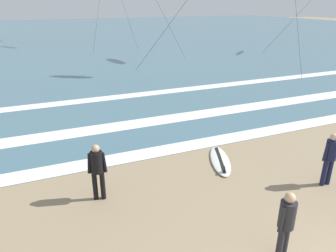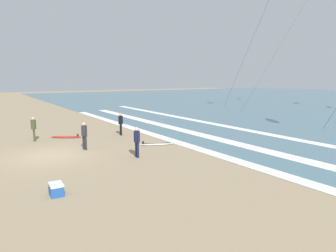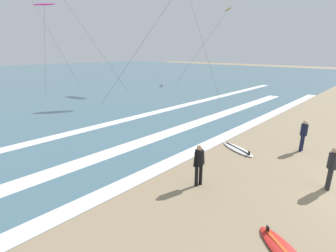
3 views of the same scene
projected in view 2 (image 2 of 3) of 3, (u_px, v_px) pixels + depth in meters
ground_plane at (51, 155)px, 16.14m from camera, size 160.00×160.00×0.00m
wave_foam_shoreline at (177, 142)px, 19.40m from camera, size 40.57×0.80×0.01m
wave_foam_mid_break at (192, 132)px, 22.81m from camera, size 37.87×1.02×0.01m
wave_foam_outer_break at (254, 132)px, 23.21m from camera, size 49.62×0.87×0.01m
surfer_right_near at (121, 122)px, 21.68m from camera, size 0.51×0.32×1.60m
surfer_background_far at (84, 133)px, 17.28m from camera, size 0.51×0.32×1.60m
surfer_left_near at (137, 139)px, 15.60m from camera, size 0.51×0.32×1.60m
surfer_left_far at (34, 127)px, 19.59m from camera, size 0.52×0.32×1.60m
surfboard_foreground_flat at (156, 144)px, 18.72m from camera, size 1.36×2.17×0.25m
surfboard_near_water at (66, 137)px, 20.94m from camera, size 1.66×2.08×0.25m
cooler_box at (56, 189)px, 10.64m from camera, size 0.63×0.48×0.44m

